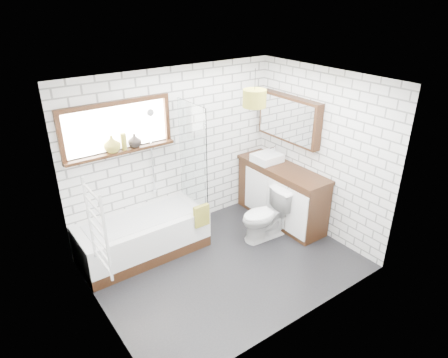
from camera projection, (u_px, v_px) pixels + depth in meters
floor at (226, 265)px, 5.53m from camera, size 3.40×2.60×0.01m
ceiling at (227, 83)px, 4.45m from camera, size 3.40×2.60×0.01m
wall_back at (175, 152)px, 5.94m from camera, size 3.40×0.01×2.50m
wall_front at (303, 229)px, 4.03m from camera, size 3.40×0.01×2.50m
wall_left at (93, 226)px, 4.09m from camera, size 0.01×2.60×2.50m
wall_right at (320, 154)px, 5.89m from camera, size 0.01×2.60×2.50m
window at (118, 128)px, 5.22m from camera, size 1.52×0.16×0.68m
towel_radiator at (98, 229)px, 4.13m from camera, size 0.06×0.52×1.00m
mirror_cabinet at (289, 119)px, 6.11m from camera, size 0.16×1.20×0.70m
shower_riser at (152, 153)px, 5.65m from camera, size 0.02×0.02×1.30m
bathtub at (143, 236)px, 5.64m from camera, size 1.78×0.78×0.58m
shower_screen at (193, 155)px, 5.65m from camera, size 0.02×0.72×1.50m
towel_green at (201, 216)px, 5.63m from camera, size 0.24×0.06×0.32m
towel_beige at (201, 216)px, 5.63m from camera, size 0.21×0.05×0.27m
vanity at (281, 194)px, 6.42m from camera, size 0.53×1.64×0.94m
basin at (267, 158)px, 6.39m from camera, size 0.43×0.37×0.12m
tap at (275, 151)px, 6.44m from camera, size 0.03×0.03×0.18m
toilet at (265, 216)px, 5.97m from camera, size 0.49×0.78×0.77m
vase_olive at (112, 145)px, 5.23m from camera, size 0.27×0.27×0.23m
vase_dark at (135, 142)px, 5.41m from camera, size 0.20×0.20×0.19m
bottle at (124, 143)px, 5.32m from camera, size 0.09×0.09×0.22m
pendant at (254, 98)px, 5.44m from camera, size 0.33×0.33×0.24m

